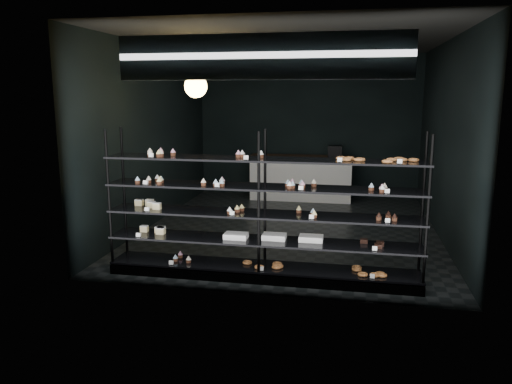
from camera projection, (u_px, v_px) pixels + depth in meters
The scene contains 5 objects.
room at pixel (292, 138), 8.51m from camera, with size 5.01×6.01×3.20m.
display_shelf at pixel (261, 231), 6.36m from camera, with size 4.00×0.50×1.91m.
signage at pixel (260, 57), 5.47m from camera, with size 3.30×0.05×0.50m.
pendant_lamp at pixel (196, 86), 7.12m from camera, with size 0.32×0.32×0.89m.
service_counter at pixel (302, 177), 11.14m from camera, with size 2.31×0.65×1.23m.
Camera 1 is at (1.03, -8.49, 2.36)m, focal length 35.00 mm.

